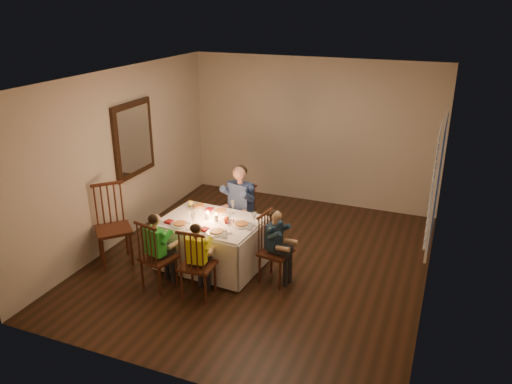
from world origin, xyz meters
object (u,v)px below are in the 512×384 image
at_px(child_green, 161,286).
at_px(child_teal, 275,280).
at_px(child_yellow, 199,295).
at_px(serving_bowl, 199,208).
at_px(chair_extra, 117,261).
at_px(chair_near_right, 199,295).
at_px(adult, 240,244).
at_px(dining_table, 211,234).
at_px(chair_adult, 240,244).
at_px(chair_near_left, 161,286).
at_px(chair_end, 275,280).

relative_size(child_green, child_teal, 1.02).
distance_m(child_yellow, serving_bowl, 1.34).
xyz_separation_m(chair_extra, child_green, (0.93, -0.33, 0.00)).
bearing_deg(child_yellow, child_teal, -142.16).
height_order(chair_near_right, child_teal, child_teal).
xyz_separation_m(child_green, child_teal, (1.35, 0.70, 0.00)).
relative_size(chair_extra, adult, 0.91).
distance_m(dining_table, adult, 0.91).
relative_size(chair_adult, chair_near_left, 1.00).
height_order(chair_adult, chair_near_right, same).
distance_m(dining_table, chair_end, 1.08).
xyz_separation_m(chair_near_right, chair_extra, (-1.50, 0.32, 0.00)).
bearing_deg(child_yellow, chair_end, -142.16).
xyz_separation_m(adult, child_green, (-0.49, -1.49, 0.00)).
bearing_deg(chair_extra, dining_table, -28.72).
xyz_separation_m(chair_adult, child_yellow, (0.08, -1.48, 0.00)).
bearing_deg(dining_table, child_yellow, -72.26).
bearing_deg(child_teal, chair_near_right, 140.48).
bearing_deg(chair_extra, serving_bowl, -11.43).
relative_size(dining_table, chair_near_right, 1.48).
distance_m(chair_near_right, chair_end, 1.04).
height_order(chair_near_right, chair_end, same).
distance_m(dining_table, serving_bowl, 0.48).
distance_m(adult, child_teal, 1.17).
relative_size(adult, child_teal, 1.23).
bearing_deg(dining_table, chair_end, 1.69).
bearing_deg(child_teal, serving_bowl, 85.14).
distance_m(chair_adult, child_green, 1.57).
bearing_deg(child_yellow, chair_extra, -16.01).
height_order(dining_table, child_teal, dining_table).
bearing_deg(chair_adult, chair_end, -30.34).
xyz_separation_m(chair_near_left, chair_extra, (-0.93, 0.33, 0.00)).
xyz_separation_m(chair_adult, adult, (0.00, 0.00, 0.00)).
bearing_deg(serving_bowl, chair_end, -13.65).
bearing_deg(child_yellow, serving_bowl, -67.04).
xyz_separation_m(dining_table, child_teal, (0.96, -0.04, -0.50)).
xyz_separation_m(adult, child_teal, (0.86, -0.79, 0.00)).
distance_m(chair_extra, serving_bowl, 1.41).
distance_m(chair_near_right, serving_bowl, 1.34).
xyz_separation_m(dining_table, chair_near_left, (-0.39, -0.74, -0.50)).
bearing_deg(child_teal, adult, 56.15).
bearing_deg(chair_near_right, dining_table, -80.17).
bearing_deg(chair_near_left, child_yellow, -164.88).
bearing_deg(chair_near_left, adult, -94.10).
distance_m(chair_end, serving_bowl, 1.51).
bearing_deg(chair_near_left, dining_table, -103.64).
bearing_deg(chair_end, child_teal, 0.00).
relative_size(chair_end, child_teal, 0.94).
xyz_separation_m(chair_adult, chair_extra, (-1.42, -1.16, 0.00)).
height_order(chair_near_left, chair_end, same).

